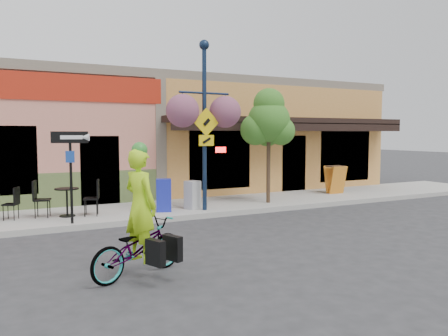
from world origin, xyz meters
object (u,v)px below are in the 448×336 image
(lamp_post, at_px, (204,126))
(building, at_px, (153,136))
(bicycle, at_px, (138,248))
(street_tree, at_px, (269,145))
(cyclist_rider, at_px, (141,220))
(newspaper_box_grey, at_px, (193,195))
(newspaper_box_blue, at_px, (164,195))
(one_way_sign, at_px, (71,178))

(lamp_post, bearing_deg, building, 84.19)
(bicycle, bearing_deg, street_tree, -72.11)
(bicycle, xyz_separation_m, lamp_post, (3.24, 4.49, 2.11))
(street_tree, bearing_deg, cyclist_rider, -139.23)
(building, bearing_deg, cyclist_rider, -108.54)
(cyclist_rider, height_order, newspaper_box_grey, cyclist_rider)
(building, xyz_separation_m, newspaper_box_grey, (-0.73, -6.15, -1.69))
(cyclist_rider, bearing_deg, newspaper_box_grey, -54.00)
(lamp_post, xyz_separation_m, newspaper_box_blue, (-1.14, 0.32, -1.98))
(bicycle, distance_m, street_tree, 7.56)
(bicycle, relative_size, newspaper_box_blue, 1.97)
(newspaper_box_blue, height_order, newspaper_box_grey, newspaper_box_blue)
(cyclist_rider, height_order, street_tree, street_tree)
(lamp_post, distance_m, street_tree, 2.48)
(cyclist_rider, bearing_deg, newspaper_box_blue, -45.66)
(cyclist_rider, bearing_deg, one_way_sign, -15.41)
(bicycle, height_order, street_tree, street_tree)
(lamp_post, bearing_deg, cyclist_rider, -126.82)
(building, distance_m, one_way_sign, 8.03)
(one_way_sign, xyz_separation_m, street_tree, (6.11, 0.58, 0.72))
(cyclist_rider, xyz_separation_m, newspaper_box_grey, (2.95, 4.84, -0.37))
(bicycle, xyz_separation_m, newspaper_box_grey, (3.00, 4.84, 0.08))
(building, xyz_separation_m, lamp_post, (-0.50, -6.50, 0.34))
(building, distance_m, lamp_post, 6.52)
(bicycle, distance_m, cyclist_rider, 0.46)
(building, relative_size, one_way_sign, 8.00)
(lamp_post, bearing_deg, street_tree, 6.13)
(one_way_sign, bearing_deg, street_tree, 20.89)
(newspaper_box_blue, bearing_deg, newspaper_box_grey, 19.11)
(one_way_sign, height_order, street_tree, street_tree)
(cyclist_rider, xyz_separation_m, lamp_post, (3.19, 4.49, 1.66))
(newspaper_box_grey, bearing_deg, newspaper_box_blue, 157.53)
(building, bearing_deg, newspaper_box_grey, -96.81)
(one_way_sign, xyz_separation_m, newspaper_box_blue, (2.58, 0.59, -0.67))
(cyclist_rider, bearing_deg, bicycle, 67.37)
(one_way_sign, bearing_deg, newspaper_box_grey, 25.38)
(newspaper_box_blue, bearing_deg, cyclist_rider, -95.45)
(bicycle, distance_m, lamp_post, 5.93)
(cyclist_rider, xyz_separation_m, street_tree, (5.58, 4.81, 1.07))
(bicycle, xyz_separation_m, street_tree, (5.63, 4.81, 1.52))
(bicycle, relative_size, lamp_post, 0.37)
(one_way_sign, distance_m, newspaper_box_blue, 2.73)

